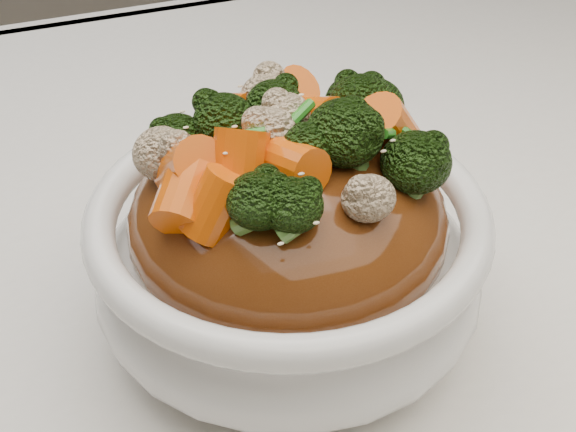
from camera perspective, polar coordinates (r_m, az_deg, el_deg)
name	(u,v)px	position (r m, az deg, el deg)	size (l,w,h in m)	color
tablecloth	(363,293)	(0.47, 5.37, -5.50)	(1.20, 0.80, 0.04)	white
bowl	(288,262)	(0.40, 0.00, -3.29)	(0.19, 0.19, 0.08)	white
sauce_base	(288,220)	(0.38, 0.00, -0.32)	(0.15, 0.15, 0.08)	#592A0F
carrots	(288,120)	(0.35, 0.00, 6.83)	(0.15, 0.15, 0.04)	#E15607
broccoli	(288,122)	(0.35, 0.00, 6.70)	(0.15, 0.15, 0.04)	black
cauliflower	(288,125)	(0.35, 0.00, 6.46)	(0.15, 0.15, 0.03)	#CEB28D
scallions	(288,118)	(0.35, 0.00, 6.95)	(0.12, 0.12, 0.02)	#25741A
sesame_seeds	(288,118)	(0.35, 0.00, 6.95)	(0.14, 0.14, 0.01)	beige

